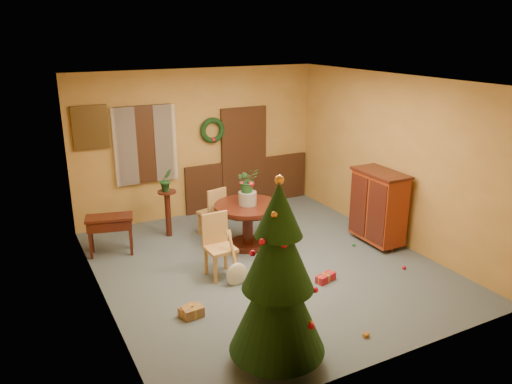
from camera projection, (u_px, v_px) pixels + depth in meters
room_envelope at (211, 159)px, 10.00m from camera, size 5.50×5.50×5.50m
dining_table at (248, 217)px, 8.48m from camera, size 1.14×1.14×0.78m
urn at (248, 198)px, 8.38m from camera, size 0.30×0.30×0.22m
centerpiece_plant at (247, 180)px, 8.28m from camera, size 0.37×0.32×0.41m
chair_near at (218, 243)px, 7.55m from camera, size 0.43×0.43×0.97m
chair_far at (214, 210)px, 8.96m from camera, size 0.48×0.48×0.92m
guitar at (236, 260)px, 7.27m from camera, size 0.43×0.56×0.76m
plant_stand at (168, 208)px, 8.96m from camera, size 0.33×0.33×0.86m
stand_plant at (166, 180)px, 8.80m from camera, size 0.26×0.23×0.41m
christmas_tree at (278, 280)px, 5.33m from camera, size 1.07×1.07×2.22m
writing_desk at (110, 226)px, 8.24m from camera, size 0.83×0.55×0.67m
sideboard at (378, 205)px, 8.61m from camera, size 0.55×1.03×1.31m
gift_a at (193, 312)px, 6.54m from camera, size 0.28×0.21×0.14m
gift_b at (265, 324)px, 6.20m from camera, size 0.27×0.27×0.24m
gift_c at (188, 311)px, 6.57m from camera, size 0.27×0.23×0.13m
gift_d at (326, 278)px, 7.46m from camera, size 0.35×0.22×0.12m
toy_a at (289, 285)px, 7.30m from camera, size 0.09×0.09×0.05m
toy_b at (354, 245)px, 8.67m from camera, size 0.06×0.06×0.06m
toy_c at (299, 296)px, 7.01m from camera, size 0.09×0.09×0.05m
toy_d at (404, 268)px, 7.84m from camera, size 0.06×0.06×0.06m
toy_e at (366, 335)px, 6.12m from camera, size 0.09×0.07×0.05m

